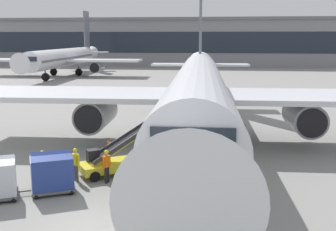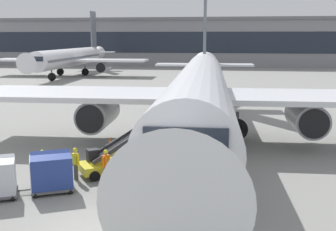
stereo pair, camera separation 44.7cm
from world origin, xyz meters
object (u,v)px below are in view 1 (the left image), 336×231
object	(u,v)px
ground_crew_by_loader	(107,164)
ground_crew_by_carts	(76,162)
distant_airplane	(64,58)
safety_cone_engine_keepout	(109,143)
baggage_cart_lead	(52,172)
belt_loader	(116,158)
ground_crew_marshaller	(43,165)
parked_airplane	(198,90)

from	to	relation	value
ground_crew_by_loader	ground_crew_by_carts	world-z (taller)	same
ground_crew_by_carts	distant_airplane	size ratio (longest dim) A/B	0.05
safety_cone_engine_keepout	baggage_cart_lead	bearing A→B (deg)	-94.35
baggage_cart_lead	distant_airplane	world-z (taller)	distant_airplane
belt_loader	ground_crew_marshaller	distance (m)	3.84
baggage_cart_lead	ground_crew_marshaller	size ratio (longest dim) A/B	1.60
safety_cone_engine_keepout	distant_airplane	xyz separation A→B (m)	(-21.99, 50.05, 3.08)
belt_loader	ground_crew_by_loader	xyz separation A→B (m)	(-0.09, -1.49, 0.09)
ground_crew_marshaller	belt_loader	bearing A→B (deg)	31.25
ground_crew_by_loader	ground_crew_by_carts	xyz separation A→B (m)	(-1.67, 0.11, 0.00)
parked_airplane	safety_cone_engine_keepout	bearing A→B (deg)	-159.13
ground_crew_by_loader	safety_cone_engine_keepout	distance (m)	6.92
ground_crew_by_loader	baggage_cart_lead	bearing A→B (deg)	-145.83
safety_cone_engine_keepout	ground_crew_by_loader	bearing A→B (deg)	-76.11
parked_airplane	ground_crew_by_loader	size ratio (longest dim) A/B	23.93
belt_loader	ground_crew_by_carts	xyz separation A→B (m)	(-1.77, -1.38, 0.09)
parked_airplane	belt_loader	xyz separation A→B (m)	(-4.13, -7.44, -2.87)
parked_airplane	safety_cone_engine_keepout	size ratio (longest dim) A/B	57.15
baggage_cart_lead	ground_crew_marshaller	world-z (taller)	baggage_cart_lead
belt_loader	safety_cone_engine_keepout	world-z (taller)	belt_loader
ground_crew_by_loader	distant_airplane	world-z (taller)	distant_airplane
belt_loader	parked_airplane	bearing A→B (deg)	60.94
ground_crew_marshaller	distant_airplane	xyz separation A→B (m)	(-20.46, 57.24, 2.44)
parked_airplane	ground_crew_by_loader	xyz separation A→B (m)	(-4.23, -8.93, -2.78)
safety_cone_engine_keepout	distant_airplane	size ratio (longest dim) A/B	0.02
parked_airplane	ground_crew_by_carts	bearing A→B (deg)	-123.79
ground_crew_marshaller	ground_crew_by_carts	bearing A→B (deg)	22.01
parked_airplane	ground_crew_by_carts	size ratio (longest dim) A/B	23.93
parked_airplane	ground_crew_marshaller	world-z (taller)	parked_airplane
parked_airplane	ground_crew_marshaller	bearing A→B (deg)	-128.17
baggage_cart_lead	ground_crew_by_loader	distance (m)	2.75
belt_loader	distant_airplane	distance (m)	60.18
distant_airplane	safety_cone_engine_keepout	bearing A→B (deg)	-66.28
baggage_cart_lead	safety_cone_engine_keepout	distance (m)	8.28
ground_crew_by_carts	distant_airplane	xyz separation A→B (m)	(-21.97, 56.62, 2.44)
ground_crew_by_carts	distant_airplane	bearing A→B (deg)	111.21
ground_crew_by_carts	ground_crew_marshaller	size ratio (longest dim) A/B	1.00
safety_cone_engine_keepout	parked_airplane	bearing A→B (deg)	20.87
ground_crew_by_loader	ground_crew_marshaller	size ratio (longest dim) A/B	1.00
belt_loader	ground_crew_by_carts	bearing A→B (deg)	-142.03
belt_loader	ground_crew_by_loader	size ratio (longest dim) A/B	2.86
ground_crew_by_loader	ground_crew_by_carts	distance (m)	1.68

